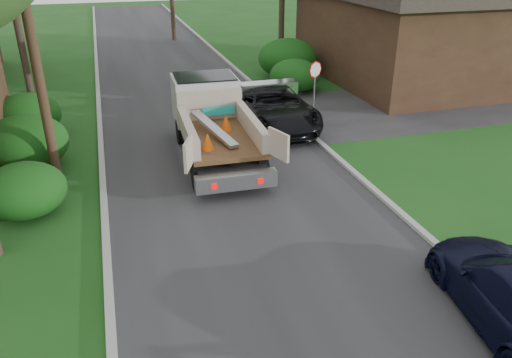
{
  "coord_description": "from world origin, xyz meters",
  "views": [
    {
      "loc": [
        -3.53,
        -11.01,
        7.16
      ],
      "look_at": [
        0.07,
        0.94,
        1.2
      ],
      "focal_mm": 35.0,
      "sensor_mm": 36.0,
      "label": 1
    }
  ],
  "objects": [
    {
      "name": "curb_left",
      "position": [
        -4.1,
        10.0,
        0.06
      ],
      "size": [
        0.2,
        90.0,
        0.12
      ],
      "primitive_type": "cube",
      "color": "#9E9E99",
      "rests_on": "ground"
    },
    {
      "name": "hedge_left_c",
      "position": [
        -6.8,
        10.0,
        0.85
      ],
      "size": [
        2.6,
        2.6,
        1.7
      ],
      "primitive_type": "ellipsoid",
      "color": "#0F3E0E",
      "rests_on": "ground"
    },
    {
      "name": "hedge_left_a",
      "position": [
        -6.2,
        3.0,
        0.77
      ],
      "size": [
        2.34,
        2.34,
        1.53
      ],
      "primitive_type": "ellipsoid",
      "color": "#0F3E0E",
      "rests_on": "ground"
    },
    {
      "name": "stop_sign",
      "position": [
        5.2,
        9.0,
        1.78
      ],
      "size": [
        0.71,
        0.32,
        2.48
      ],
      "color": "slate",
      "rests_on": "ground"
    },
    {
      "name": "house_right",
      "position": [
        13.0,
        14.0,
        3.16
      ],
      "size": [
        9.72,
        12.96,
        6.2
      ],
      "rotation": [
        0.0,
        0.0,
        1.57
      ],
      "color": "#372116",
      "rests_on": "ground"
    },
    {
      "name": "hedge_left_b",
      "position": [
        -6.5,
        6.5,
        0.94
      ],
      "size": [
        2.86,
        2.86,
        1.87
      ],
      "primitive_type": "ellipsoid",
      "color": "#0F3E0E",
      "rests_on": "ground"
    },
    {
      "name": "side_street",
      "position": [
        12.0,
        9.0,
        0.01
      ],
      "size": [
        16.0,
        7.0,
        0.02
      ],
      "primitive_type": "cube",
      "color": "#28282B",
      "rests_on": "ground"
    },
    {
      "name": "hedge_right_a",
      "position": [
        5.8,
        13.0,
        0.85
      ],
      "size": [
        2.6,
        2.6,
        1.7
      ],
      "primitive_type": "ellipsoid",
      "color": "#0F3E0E",
      "rests_on": "ground"
    },
    {
      "name": "curb_right",
      "position": [
        4.1,
        10.0,
        0.06
      ],
      "size": [
        0.2,
        90.0,
        0.12
      ],
      "primitive_type": "cube",
      "color": "#9E9E99",
      "rests_on": "ground"
    },
    {
      "name": "utility_pole",
      "position": [
        -5.48,
        4.98,
        5.17
      ],
      "size": [
        2.42,
        1.25,
        10.0
      ],
      "color": "#382619",
      "rests_on": "ground"
    },
    {
      "name": "flatbed_truck",
      "position": [
        -0.04,
        6.34,
        1.38
      ],
      "size": [
        3.15,
        6.8,
        2.54
      ],
      "rotation": [
        0.0,
        0.0,
        -0.03
      ],
      "color": "black",
      "rests_on": "ground"
    },
    {
      "name": "road",
      "position": [
        0.0,
        10.0,
        0.0
      ],
      "size": [
        8.0,
        90.0,
        0.02
      ],
      "primitive_type": "cube",
      "color": "#28282B",
      "rests_on": "ground"
    },
    {
      "name": "black_pickup",
      "position": [
        2.98,
        8.36,
        0.87
      ],
      "size": [
        2.97,
        6.27,
        1.73
      ],
      "primitive_type": "imported",
      "rotation": [
        0.0,
        0.0,
        -0.02
      ],
      "color": "black",
      "rests_on": "ground"
    },
    {
      "name": "ground",
      "position": [
        0.0,
        0.0,
        0.0
      ],
      "size": [
        120.0,
        120.0,
        0.0
      ],
      "primitive_type": "plane",
      "color": "#184714",
      "rests_on": "ground"
    },
    {
      "name": "hedge_right_b",
      "position": [
        6.5,
        16.0,
        1.1
      ],
      "size": [
        3.38,
        3.38,
        2.21
      ],
      "primitive_type": "ellipsoid",
      "color": "#0F3E0E",
      "rests_on": "ground"
    }
  ]
}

